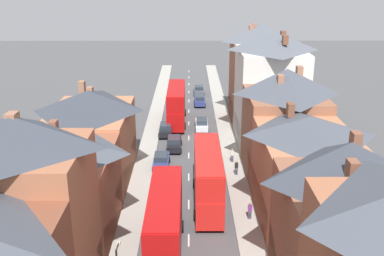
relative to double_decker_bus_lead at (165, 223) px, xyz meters
The scene contains 17 objects.
pavement_left 22.41m from the double_decker_bus_lead, 98.51° to the left, with size 2.20×104.00×0.14m, color #A8A399.
pavement_right 23.22m from the double_decker_bus_lead, 72.56° to the left, with size 2.20×104.00×0.14m, color #A8A399.
centre_line_dashes 20.27m from the double_decker_bus_lead, 84.83° to the left, with size 0.14×97.80×0.01m.
terrace_row_left 10.27m from the double_decker_bus_lead, 147.60° to the right, with size 8.00×48.02×13.27m.
terrace_row_right 13.82m from the double_decker_bus_lead, 26.75° to the left, with size 8.00×66.78×14.09m.
double_decker_bus_lead is the anchor object (origin of this frame).
double_decker_bus_mid_street 32.39m from the double_decker_bus_lead, 90.00° to the left, with size 2.74×10.80×5.30m.
double_decker_bus_far_approaching 8.92m from the double_decker_bus_lead, 66.20° to the left, with size 2.74×10.80×5.30m.
car_near_silver 29.71m from the double_decker_bus_lead, 83.01° to the left, with size 1.90×4.46×1.58m.
car_parked_right_a 16.72m from the double_decker_bus_lead, 94.46° to the left, with size 1.90×4.15×1.68m.
car_parked_left_b 48.32m from the double_decker_bus_lead, 85.71° to the left, with size 1.90×4.06×1.63m.
car_mid_white 22.10m from the double_decker_bus_lead, 89.98° to the left, with size 1.90×4.41×1.67m.
car_far_grey 41.53m from the double_decker_bus_lead, 85.01° to the left, with size 1.90×3.95×1.67m.
car_parked_right_b 27.27m from the double_decker_bus_lead, 92.72° to the left, with size 1.90×4.33×1.68m.
pedestrian_mid_right 9.03m from the double_decker_bus_lead, 35.30° to the left, with size 0.36×0.22×1.61m.
pedestrian_far_left 15.95m from the double_decker_bus_lead, 64.03° to the left, with size 0.36×0.22×1.61m.
pedestrian_far_right 19.07m from the double_decker_bus_lead, 69.00° to the left, with size 0.36×0.22×1.61m.
Camera 1 is at (0.07, -13.84, 20.99)m, focal length 42.00 mm.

